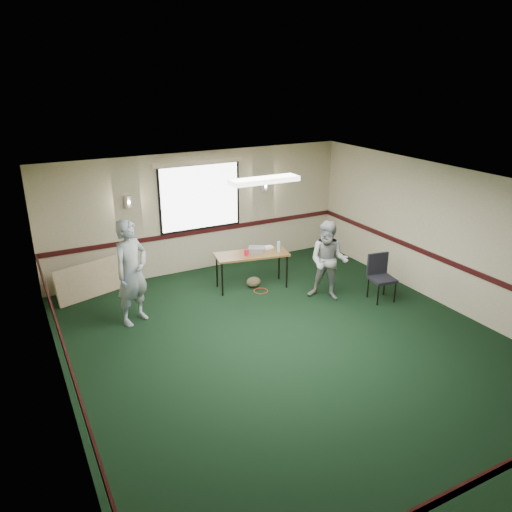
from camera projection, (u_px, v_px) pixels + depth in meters
name	position (u px, v px, depth m)	size (l,w,h in m)	color
ground	(292.00, 347.00, 8.33)	(8.00, 8.00, 0.00)	black
room_shell	(236.00, 224.00, 9.53)	(8.00, 8.02, 8.00)	tan
folding_table	(252.00, 256.00, 10.39)	(1.60, 0.87, 0.76)	brown
projector	(256.00, 249.00, 10.45)	(0.31, 0.26, 0.10)	gray
game_console	(268.00, 247.00, 10.66)	(0.18, 0.15, 0.05)	silver
red_cup	(246.00, 253.00, 10.23)	(0.09, 0.09, 0.13)	red
water_bottle	(279.00, 247.00, 10.44)	(0.07, 0.07, 0.22)	#86C3DB
duffel_bag	(254.00, 282.00, 10.59)	(0.32, 0.24, 0.22)	brown
cable_coil	(261.00, 291.00, 10.42)	(0.30, 0.30, 0.02)	red
folded_table	(90.00, 280.00, 10.06)	(1.42, 0.06, 0.73)	#9C7F60
conference_chair	(380.00, 273.00, 9.94)	(0.52, 0.54, 0.93)	black
person_left	(132.00, 272.00, 8.86)	(0.71, 0.47, 1.94)	#38507B
person_right	(328.00, 261.00, 9.84)	(0.78, 0.61, 1.61)	#6A86A5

